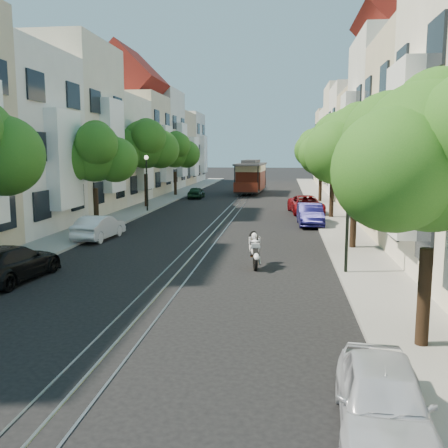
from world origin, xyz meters
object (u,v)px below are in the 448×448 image
(tree_e_b, at_px, (358,148))
(tree_e_d, at_px, (322,148))
(tree_w_d, at_px, (175,151))
(parked_car_e_mid, at_px, (310,215))
(tree_w_c, at_px, (146,145))
(parked_car_e_near, at_px, (383,400))
(tree_e_a, at_px, (435,159))
(parked_car_w_near, at_px, (11,263))
(lamp_east, at_px, (348,199))
(parked_car_w_far, at_px, (196,193))
(parked_car_e_far, at_px, (306,205))
(tree_w_b, at_px, (95,154))
(cable_car, at_px, (251,175))
(lamp_west, at_px, (147,175))
(parked_car_w_mid, at_px, (99,227))
(sportbike_rider, at_px, (254,248))
(tree_e_c, at_px, (334,151))

(tree_e_b, relative_size, tree_e_d, 0.98)
(tree_w_d, relative_size, parked_car_e_mid, 1.56)
(tree_w_c, bearing_deg, parked_car_e_near, -68.15)
(tree_w_c, bearing_deg, parked_car_e_mid, -33.57)
(tree_e_b, distance_m, parked_car_e_mid, 8.72)
(tree_e_a, distance_m, parked_car_e_near, 5.59)
(tree_e_a, bearing_deg, parked_car_w_near, 160.02)
(lamp_east, relative_size, parked_car_w_far, 1.25)
(tree_e_d, height_order, parked_car_e_far, tree_e_d)
(parked_car_w_near, relative_size, parked_car_w_far, 1.35)
(tree_w_b, bearing_deg, parked_car_e_near, -58.48)
(tree_w_c, distance_m, cable_car, 17.02)
(tree_e_d, height_order, lamp_west, tree_e_d)
(parked_car_e_near, bearing_deg, parked_car_w_near, 147.47)
(tree_w_b, bearing_deg, parked_car_e_far, 33.59)
(parked_car_w_mid, bearing_deg, tree_w_c, -78.87)
(sportbike_rider, xyz_separation_m, parked_car_w_near, (-8.44, -3.13, -0.14))
(parked_car_e_near, bearing_deg, lamp_west, 116.95)
(lamp_west, height_order, parked_car_e_far, lamp_west)
(cable_car, distance_m, parked_car_w_mid, 30.34)
(sportbike_rider, relative_size, parked_car_w_far, 0.55)
(cable_car, height_order, parked_car_e_far, cable_car)
(tree_e_c, relative_size, parked_car_w_near, 1.45)
(tree_w_d, bearing_deg, parked_car_w_far, -43.94)
(tree_w_c, relative_size, lamp_east, 1.71)
(tree_e_a, distance_m, parked_car_e_far, 25.79)
(tree_e_a, bearing_deg, parked_car_w_far, 107.95)
(tree_e_b, xyz_separation_m, tree_w_c, (-14.40, 16.00, 0.34))
(tree_w_d, relative_size, parked_car_w_mid, 1.69)
(tree_w_c, xyz_separation_m, parked_car_e_far, (12.74, -2.54, -4.40))
(tree_w_c, bearing_deg, tree_w_b, -90.00)
(tree_e_c, bearing_deg, tree_w_d, 131.99)
(tree_w_b, height_order, parked_car_e_far, tree_w_b)
(sportbike_rider, bearing_deg, parked_car_e_far, 72.70)
(tree_e_c, bearing_deg, lamp_east, -93.44)
(tree_w_c, distance_m, lamp_east, 25.01)
(tree_w_b, bearing_deg, tree_w_d, 90.00)
(parked_car_e_far, bearing_deg, cable_car, 99.55)
(tree_e_c, relative_size, lamp_west, 1.57)
(cable_car, relative_size, parked_car_w_far, 2.64)
(tree_w_d, relative_size, parked_car_e_far, 1.35)
(tree_e_c, relative_size, cable_car, 0.74)
(tree_e_c, relative_size, tree_w_d, 1.00)
(tree_e_a, xyz_separation_m, sportbike_rider, (-4.42, 7.81, -3.61))
(tree_e_a, relative_size, lamp_east, 1.51)
(parked_car_w_mid, bearing_deg, parked_car_e_far, -127.32)
(parked_car_e_far, height_order, parked_car_w_near, parked_car_e_far)
(tree_w_b, bearing_deg, lamp_east, -36.58)
(lamp_west, bearing_deg, lamp_east, -55.01)
(tree_w_b, xyz_separation_m, parked_car_w_near, (1.54, -12.32, -3.75))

